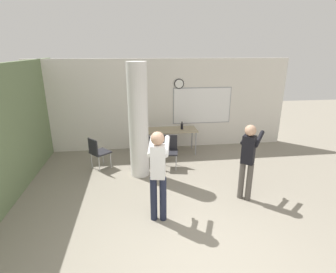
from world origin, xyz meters
name	(u,v)px	position (x,y,z in m)	size (l,w,h in m)	color
ground_plane	(200,265)	(0.00, 0.00, 0.00)	(24.00, 24.00, 0.00)	gray
wall_left_accent	(7,134)	(-3.50, 2.50, 1.40)	(0.12, 7.00, 2.80)	#6B7F56
wall_back	(163,105)	(0.03, 5.06, 1.40)	(8.00, 0.15, 2.80)	silver
support_pillar	(138,122)	(-0.80, 3.14, 1.40)	(0.47, 0.47, 2.80)	white
folding_table	(171,131)	(0.21, 4.49, 0.69)	(1.53, 0.66, 0.75)	tan
bottle_on_table	(182,126)	(0.53, 4.48, 0.84)	(0.08, 0.08, 0.23)	black
chair_table_front	(170,149)	(0.01, 3.48, 0.51)	(0.51, 0.51, 0.87)	#232328
chair_near_pillar	(98,151)	(-1.88, 3.60, 0.51)	(0.62, 0.62, 0.87)	#232328
chair_table_left	(147,147)	(-0.59, 3.71, 0.51)	(0.56, 0.56, 0.87)	#232328
person_playing_front	(158,169)	(-0.50, 1.22, 1.02)	(0.47, 0.70, 1.74)	#1E2338
person_playing_side	(248,156)	(1.40, 1.70, 0.97)	(0.61, 0.66, 1.65)	#514C47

